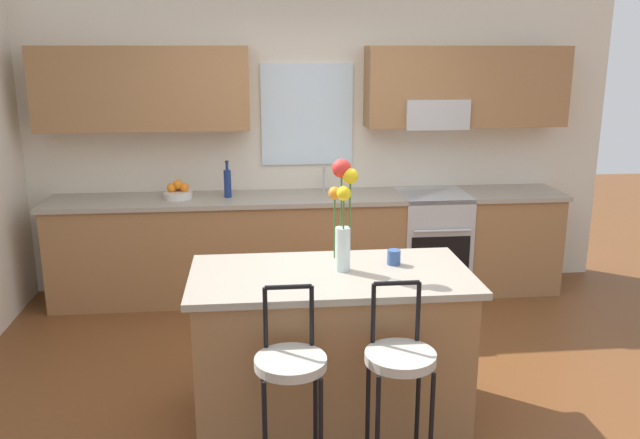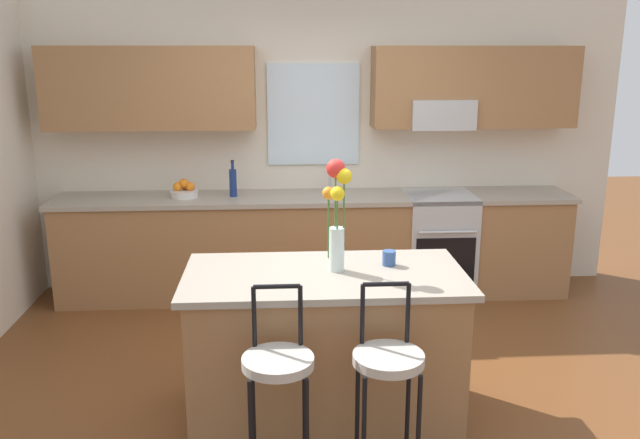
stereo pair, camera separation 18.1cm
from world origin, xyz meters
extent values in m
plane|color=brown|center=(0.00, 0.00, 0.00)|extent=(14.00, 14.00, 0.00)
cube|color=beige|center=(0.00, 2.06, 1.35)|extent=(5.60, 0.12, 2.70)
cube|color=#996B42|center=(-1.41, 1.83, 1.85)|extent=(1.79, 0.34, 0.70)
cube|color=#996B42|center=(1.41, 1.83, 1.85)|extent=(1.79, 0.34, 0.70)
cube|color=silver|center=(0.00, 1.99, 1.60)|extent=(0.82, 0.03, 0.90)
cube|color=#B7BABC|center=(1.11, 1.80, 1.62)|extent=(0.56, 0.36, 0.26)
cube|color=#996B42|center=(0.00, 1.70, 0.44)|extent=(4.50, 0.60, 0.88)
cube|color=#9E9384|center=(0.00, 1.70, 0.90)|extent=(4.56, 0.64, 0.04)
cube|color=#B7BABC|center=(0.14, 1.70, 0.85)|extent=(0.54, 0.38, 0.11)
cylinder|color=#B7BABC|center=(0.14, 1.86, 1.03)|extent=(0.02, 0.02, 0.22)
cylinder|color=#B7BABC|center=(0.14, 1.80, 1.14)|extent=(0.02, 0.12, 0.02)
cube|color=#B7BABC|center=(1.11, 1.68, 0.46)|extent=(0.60, 0.60, 0.92)
cube|color=black|center=(1.11, 1.38, 0.40)|extent=(0.52, 0.02, 0.40)
cylinder|color=#B7BABC|center=(1.11, 1.35, 0.66)|extent=(0.50, 0.02, 0.02)
cube|color=#996B42|center=(-0.06, -0.37, 0.44)|extent=(1.56, 0.76, 0.88)
cube|color=#9E9384|center=(-0.06, -0.37, 0.90)|extent=(1.64, 0.84, 0.04)
cylinder|color=black|center=(-0.47, -0.87, 0.33)|extent=(0.02, 0.02, 0.66)
cylinder|color=black|center=(-0.20, -0.87, 0.33)|extent=(0.02, 0.02, 0.66)
cylinder|color=#B2ADA3|center=(-0.33, -1.01, 0.69)|extent=(0.36, 0.36, 0.05)
cylinder|color=black|center=(-0.45, -0.87, 0.87)|extent=(0.02, 0.02, 0.32)
cylinder|color=black|center=(-0.22, -0.87, 0.87)|extent=(0.02, 0.02, 0.32)
cylinder|color=black|center=(-0.33, -0.87, 1.03)|extent=(0.23, 0.02, 0.02)
cylinder|color=black|center=(0.08, -1.14, 0.33)|extent=(0.02, 0.02, 0.66)
cylinder|color=black|center=(0.35, -1.14, 0.33)|extent=(0.02, 0.02, 0.66)
cylinder|color=black|center=(0.08, -0.87, 0.33)|extent=(0.02, 0.02, 0.66)
cylinder|color=black|center=(0.35, -0.87, 0.33)|extent=(0.02, 0.02, 0.66)
cylinder|color=#B2ADA3|center=(0.22, -1.01, 0.69)|extent=(0.36, 0.36, 0.05)
cylinder|color=black|center=(0.10, -0.87, 0.87)|extent=(0.02, 0.02, 0.32)
cylinder|color=black|center=(0.33, -0.87, 0.87)|extent=(0.02, 0.02, 0.32)
cylinder|color=black|center=(0.22, -0.87, 1.03)|extent=(0.23, 0.02, 0.02)
cylinder|color=silver|center=(0.01, -0.33, 1.05)|extent=(0.09, 0.09, 0.26)
cylinder|color=#3D722D|center=(0.05, -0.34, 1.24)|extent=(0.01, 0.01, 0.48)
sphere|color=yellow|center=(0.05, -0.34, 1.48)|extent=(0.09, 0.09, 0.09)
cylinder|color=#3D722D|center=(0.01, -0.30, 1.26)|extent=(0.01, 0.01, 0.52)
sphere|color=red|center=(0.01, -0.30, 1.52)|extent=(0.11, 0.11, 0.11)
cylinder|color=#3D722D|center=(-0.03, -0.33, 1.19)|extent=(0.01, 0.01, 0.39)
sphere|color=orange|center=(-0.03, -0.33, 1.38)|extent=(0.07, 0.07, 0.07)
cylinder|color=#3D722D|center=(0.01, -0.36, 1.19)|extent=(0.01, 0.01, 0.39)
sphere|color=yellow|center=(0.01, -0.36, 1.39)|extent=(0.08, 0.08, 0.08)
cylinder|color=#33518C|center=(0.33, -0.25, 0.97)|extent=(0.08, 0.08, 0.09)
cylinder|color=silver|center=(-1.15, 1.70, 0.95)|extent=(0.24, 0.24, 0.06)
sphere|color=orange|center=(-1.09, 1.70, 1.01)|extent=(0.08, 0.08, 0.08)
sphere|color=orange|center=(-1.15, 1.75, 1.01)|extent=(0.07, 0.07, 0.07)
sphere|color=orange|center=(-1.20, 1.70, 1.01)|extent=(0.08, 0.08, 0.08)
sphere|color=orange|center=(-1.15, 1.70, 1.04)|extent=(0.08, 0.08, 0.08)
cylinder|color=navy|center=(-0.72, 1.70, 1.04)|extent=(0.06, 0.06, 0.24)
cylinder|color=navy|center=(-0.72, 1.70, 1.19)|extent=(0.03, 0.03, 0.07)
cylinder|color=black|center=(-0.72, 1.70, 1.23)|extent=(0.03, 0.03, 0.02)
camera|label=1|loc=(-0.49, -3.96, 2.19)|focal=37.02mm
camera|label=2|loc=(-0.31, -3.98, 2.19)|focal=37.02mm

